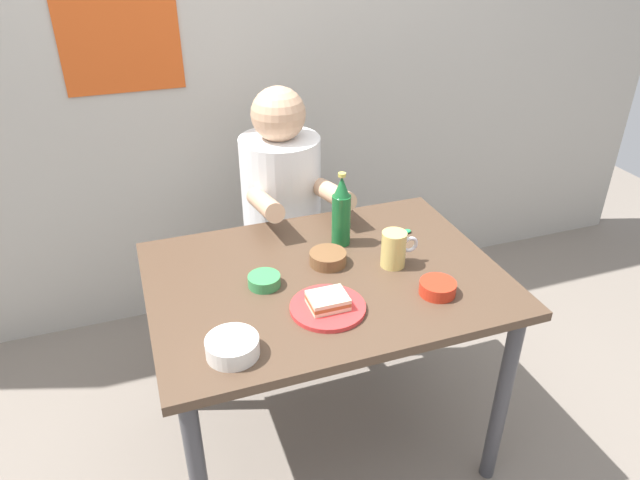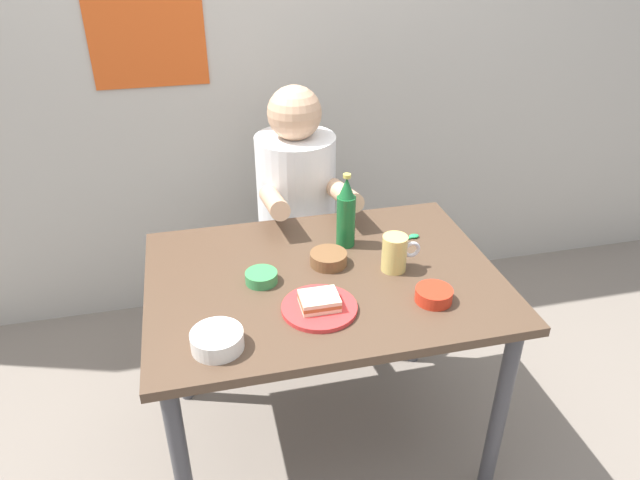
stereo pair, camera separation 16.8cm
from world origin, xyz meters
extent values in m
plane|color=slate|center=(0.00, 0.00, 0.00)|extent=(6.00, 6.00, 0.00)
cube|color=#ADA89E|center=(0.00, 1.05, 1.30)|extent=(4.40, 0.08, 2.60)
cube|color=#CC4C19|center=(-0.48, 1.01, 1.33)|extent=(0.46, 0.01, 0.46)
cube|color=#4C3828|center=(0.00, 0.00, 0.72)|extent=(1.10, 0.80, 0.03)
cylinder|color=#3F3F44|center=(-0.49, -0.34, 0.35)|extent=(0.05, 0.05, 0.71)
cylinder|color=#3F3F44|center=(0.49, -0.34, 0.35)|extent=(0.05, 0.05, 0.71)
cylinder|color=#3F3F44|center=(-0.49, 0.34, 0.35)|extent=(0.05, 0.05, 0.71)
cylinder|color=#3F3F44|center=(0.49, 0.34, 0.35)|extent=(0.05, 0.05, 0.71)
cylinder|color=#4C4C51|center=(0.04, 0.63, 0.21)|extent=(0.08, 0.08, 0.41)
cylinder|color=#2D2D33|center=(0.04, 0.63, 0.43)|extent=(0.34, 0.34, 0.04)
cylinder|color=white|center=(0.04, 0.63, 0.71)|extent=(0.32, 0.32, 0.52)
sphere|color=tan|center=(0.04, 0.63, 1.06)|extent=(0.21, 0.21, 0.21)
cylinder|color=tan|center=(-0.09, 0.38, 0.82)|extent=(0.07, 0.31, 0.14)
cylinder|color=tan|center=(0.17, 0.38, 0.82)|extent=(0.07, 0.31, 0.14)
cylinder|color=red|center=(-0.05, -0.17, 0.75)|extent=(0.22, 0.22, 0.01)
cube|color=beige|center=(-0.05, -0.17, 0.76)|extent=(0.11, 0.09, 0.01)
cube|color=#9E592D|center=(-0.05, -0.17, 0.77)|extent=(0.11, 0.09, 0.01)
cube|color=beige|center=(-0.05, -0.17, 0.78)|extent=(0.11, 0.09, 0.01)
cylinder|color=#D1BC66|center=(0.22, -0.02, 0.80)|extent=(0.08, 0.08, 0.12)
torus|color=silver|center=(0.28, -0.02, 0.81)|extent=(0.06, 0.01, 0.06)
cylinder|color=#19602D|center=(0.12, 0.17, 0.83)|extent=(0.06, 0.06, 0.18)
cone|color=#19602D|center=(0.12, 0.17, 0.95)|extent=(0.05, 0.05, 0.07)
cylinder|color=#BFB74C|center=(0.12, 0.17, 1.00)|extent=(0.03, 0.03, 0.01)
cylinder|color=silver|center=(-0.35, -0.27, 0.77)|extent=(0.14, 0.14, 0.05)
cylinder|color=tan|center=(-0.35, -0.27, 0.78)|extent=(0.11, 0.11, 0.02)
cylinder|color=#388C4C|center=(-0.20, 0.01, 0.76)|extent=(0.10, 0.10, 0.03)
cylinder|color=#5B643A|center=(-0.20, 0.01, 0.77)|extent=(0.08, 0.08, 0.02)
cylinder|color=brown|center=(0.03, 0.06, 0.76)|extent=(0.12, 0.12, 0.04)
cylinder|color=brown|center=(0.03, 0.06, 0.77)|extent=(0.10, 0.10, 0.02)
cylinder|color=red|center=(0.28, -0.21, 0.76)|extent=(0.11, 0.11, 0.04)
cylinder|color=#A33521|center=(0.28, -0.21, 0.77)|extent=(0.09, 0.09, 0.02)
cylinder|color=#26A559|center=(0.31, 0.14, 0.74)|extent=(0.11, 0.04, 0.01)
ellipsoid|color=#26A559|center=(0.36, 0.16, 0.75)|extent=(0.04, 0.02, 0.01)
camera|label=1|loc=(-0.52, -1.44, 1.76)|focal=32.69mm
camera|label=2|loc=(-0.36, -1.49, 1.76)|focal=32.69mm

